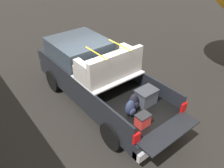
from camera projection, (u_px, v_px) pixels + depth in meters
name	position (u px, v px, depth m)	size (l,w,h in m)	color
ground_plane	(101.00, 102.00, 7.81)	(40.00, 40.00, 0.00)	black
pickup_truck	(94.00, 74.00, 7.50)	(6.05, 2.06, 2.23)	black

